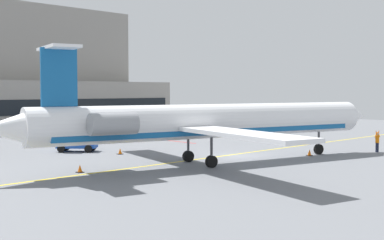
{
  "coord_description": "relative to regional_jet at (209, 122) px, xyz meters",
  "views": [
    {
      "loc": [
        -32.83,
        -28.37,
        5.67
      ],
      "look_at": [
        -1.39,
        4.42,
        3.0
      ],
      "focal_mm": 46.97,
      "sensor_mm": 36.0,
      "label": 1
    }
  ],
  "objects": [
    {
      "name": "ground",
      "position": [
        5.22,
        1.45,
        -3.32
      ],
      "size": [
        120.0,
        120.0,
        0.11
      ],
      "color": "slate"
    },
    {
      "name": "terminal_building",
      "position": [
        5.32,
        48.62,
        4.28
      ],
      "size": [
        59.39,
        13.21,
        19.24
      ],
      "color": "gray",
      "rests_on": "ground"
    },
    {
      "name": "regional_jet",
      "position": [
        0.0,
        0.0,
        0.0
      ],
      "size": [
        33.77,
        25.37,
        8.53
      ],
      "color": "white",
      "rests_on": "ground"
    },
    {
      "name": "baggage_tug",
      "position": [
        -3.48,
        14.27,
        -2.28
      ],
      "size": [
        3.59,
        3.67,
        2.21
      ],
      "color": "#1E4CB2",
      "rests_on": "ground"
    },
    {
      "name": "pushback_tractor",
      "position": [
        9.88,
        28.53,
        -2.24
      ],
      "size": [
        3.5,
        3.4,
        2.33
      ],
      "color": "#19389E",
      "rests_on": "ground"
    },
    {
      "name": "belt_loader",
      "position": [
        0.6,
        27.17,
        -2.42
      ],
      "size": [
        3.49,
        3.37,
        1.86
      ],
      "color": "#1E4CB2",
      "rests_on": "ground"
    },
    {
      "name": "fuel_tank",
      "position": [
        23.15,
        28.33,
        -1.79
      ],
      "size": [
        8.39,
        2.96,
        2.64
      ],
      "color": "white",
      "rests_on": "ground"
    },
    {
      "name": "marshaller",
      "position": [
        16.57,
        -5.54,
        -2.26
      ],
      "size": [
        0.83,
        0.34,
        1.97
      ],
      "color": "#191E33",
      "rests_on": "ground"
    },
    {
      "name": "safety_cone_alpha",
      "position": [
        9.88,
        -2.64,
        -3.02
      ],
      "size": [
        0.47,
        0.47,
        0.55
      ],
      "color": "orange",
      "rests_on": "ground"
    },
    {
      "name": "safety_cone_bravo",
      "position": [
        -1.48,
        9.58,
        -3.02
      ],
      "size": [
        0.47,
        0.47,
        0.55
      ],
      "color": "orange",
      "rests_on": "ground"
    },
    {
      "name": "safety_cone_charlie",
      "position": [
        -9.36,
        3.32,
        -3.02
      ],
      "size": [
        0.47,
        0.47,
        0.55
      ],
      "color": "orange",
      "rests_on": "ground"
    }
  ]
}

